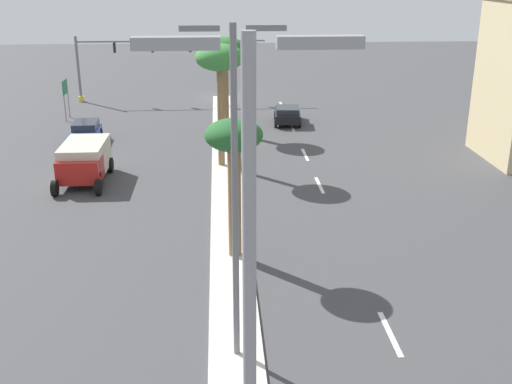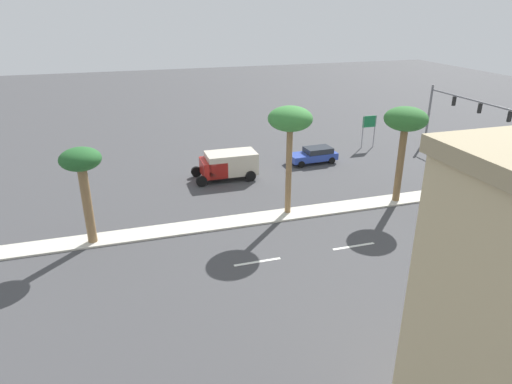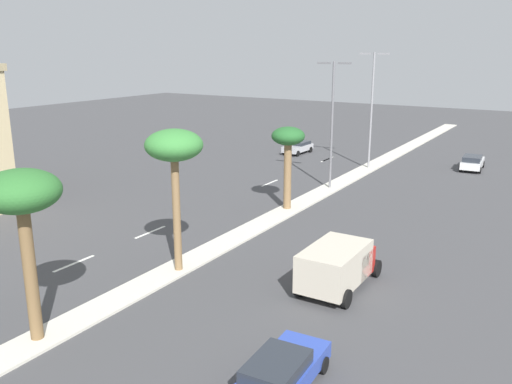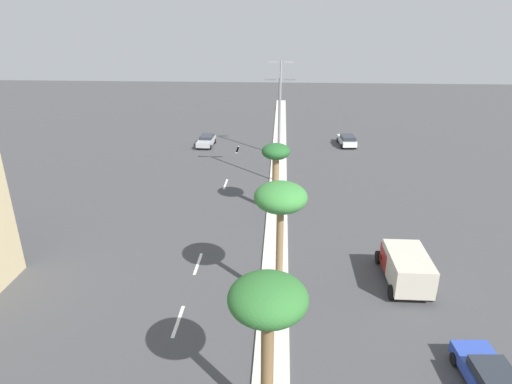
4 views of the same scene
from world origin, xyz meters
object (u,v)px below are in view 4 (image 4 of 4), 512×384
(street_lamp_front, at_px, (279,123))
(sedan_white_left, at_px, (347,140))
(sedan_silver_right, at_px, (206,141))
(street_lamp_leading, at_px, (280,102))
(palm_tree_left, at_px, (268,305))
(palm_tree_rear, at_px, (276,157))
(palm_tree_outboard, at_px, (281,201))
(sedan_blue_trailing, at_px, (491,379))
(box_truck, at_px, (406,266))

(street_lamp_front, height_order, sedan_white_left, street_lamp_front)
(sedan_white_left, bearing_deg, sedan_silver_right, -176.18)
(street_lamp_leading, bearing_deg, sedan_white_left, 28.42)
(palm_tree_left, relative_size, palm_tree_rear, 1.17)
(street_lamp_front, bearing_deg, palm_tree_outboard, -89.16)
(palm_tree_left, xyz_separation_m, street_lamp_front, (0.10, 29.05, 0.16))
(palm_tree_left, relative_size, sedan_blue_trailing, 1.55)
(palm_tree_outboard, xyz_separation_m, street_lamp_front, (-0.30, 20.49, -0.41))
(sedan_white_left, xyz_separation_m, sedan_silver_right, (-18.54, -1.24, -0.05))
(palm_tree_left, height_order, box_truck, palm_tree_left)
(sedan_silver_right, bearing_deg, street_lamp_leading, -20.26)
(street_lamp_front, xyz_separation_m, street_lamp_leading, (0.04, 9.32, 0.34))
(street_lamp_front, xyz_separation_m, sedan_blue_trailing, (10.05, -26.80, -5.43))
(street_lamp_front, bearing_deg, sedan_silver_right, 126.74)
(sedan_blue_trailing, xyz_separation_m, sedan_white_left, (-1.13, 40.93, 0.01))
(palm_tree_left, xyz_separation_m, box_truck, (8.47, 11.03, -4.77))
(palm_tree_rear, xyz_separation_m, street_lamp_front, (0.17, 7.36, 1.18))
(palm_tree_outboard, bearing_deg, street_lamp_front, 90.84)
(palm_tree_left, distance_m, sedan_blue_trailing, 11.65)
(sedan_white_left, bearing_deg, palm_tree_outboard, -103.98)
(palm_tree_outboard, height_order, sedan_blue_trailing, palm_tree_outboard)
(palm_tree_left, height_order, palm_tree_rear, palm_tree_left)
(palm_tree_rear, distance_m, street_lamp_leading, 16.75)
(street_lamp_leading, bearing_deg, palm_tree_outboard, -89.50)
(palm_tree_outboard, height_order, box_truck, palm_tree_outboard)
(palm_tree_outboard, height_order, palm_tree_rear, palm_tree_outboard)
(palm_tree_left, bearing_deg, box_truck, 52.48)
(palm_tree_outboard, relative_size, sedan_silver_right, 1.77)
(palm_tree_outboard, xyz_separation_m, box_truck, (8.07, 2.48, -5.34))
(street_lamp_leading, bearing_deg, street_lamp_front, -90.25)
(palm_tree_left, height_order, sedan_silver_right, palm_tree_left)
(palm_tree_rear, height_order, street_lamp_front, street_lamp_front)
(palm_tree_rear, distance_m, sedan_white_left, 23.71)
(street_lamp_leading, distance_m, sedan_blue_trailing, 37.93)
(palm_tree_rear, height_order, sedan_silver_right, palm_tree_rear)
(palm_tree_outboard, xyz_separation_m, palm_tree_rear, (-0.47, 13.13, -1.59))
(palm_tree_left, distance_m, sedan_silver_right, 43.33)
(box_truck, bearing_deg, palm_tree_rear, 128.72)
(palm_tree_left, xyz_separation_m, street_lamp_leading, (0.14, 38.37, 0.50))
(palm_tree_left, relative_size, street_lamp_front, 0.67)
(palm_tree_left, bearing_deg, palm_tree_outboard, 87.33)
(palm_tree_outboard, bearing_deg, sedan_silver_right, 106.56)
(palm_tree_left, distance_m, palm_tree_rear, 21.72)
(sedan_blue_trailing, bearing_deg, sedan_silver_right, 116.36)
(palm_tree_rear, distance_m, box_truck, 14.17)
(palm_tree_left, relative_size, box_truck, 1.32)
(sedan_silver_right, bearing_deg, sedan_blue_trailing, -63.64)
(sedan_blue_trailing, distance_m, box_truck, 8.96)
(street_lamp_leading, bearing_deg, palm_tree_rear, -90.72)
(street_lamp_leading, height_order, box_truck, street_lamp_leading)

